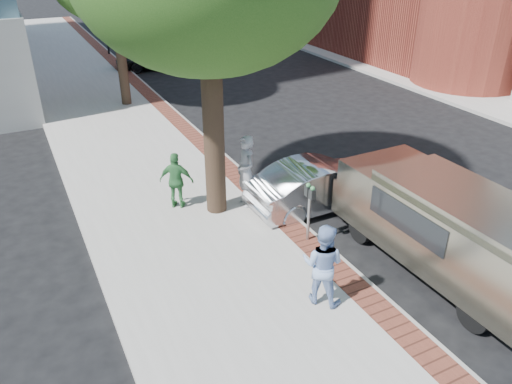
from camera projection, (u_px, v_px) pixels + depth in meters
ground at (271, 243)px, 12.02m from camera, size 120.00×120.00×0.00m
sidewalk at (127, 140)px, 17.71m from camera, size 5.00×60.00×0.15m
brick_strip at (185, 128)px, 18.55m from camera, size 0.60×60.00×0.01m
curb at (194, 129)px, 18.72m from camera, size 0.10×60.00×0.15m
sidewalk_far at (456, 84)px, 24.09m from camera, size 5.00×60.00×0.15m
signal_near at (104, 17)px, 28.70m from camera, size 0.70×0.15×3.80m
signal_far at (280, 5)px, 33.33m from camera, size 0.70×0.15×3.80m
parking_meter at (310, 201)px, 11.41m from camera, size 0.12×0.32×1.47m
person_gray at (246, 171)px, 12.99m from camera, size 0.50×0.73×1.95m
person_officer at (323, 264)px, 9.58m from camera, size 1.04×1.06×1.72m
person_green at (177, 181)px, 12.97m from camera, size 0.96×0.81×1.54m
sedan_silver at (321, 184)px, 13.35m from camera, size 4.10×1.49×1.34m
bg_car at (155, 56)px, 26.80m from camera, size 4.32×2.20×1.41m
van at (442, 222)px, 10.80m from camera, size 2.15×5.47×2.00m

